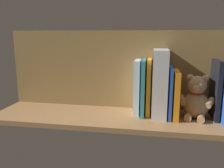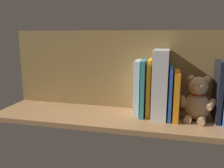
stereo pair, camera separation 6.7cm
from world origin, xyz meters
The scene contains 10 objects.
ground_plane centered at (0.00, 0.00, -1.10)cm, with size 108.40×30.84×2.20cm, color #A87A4C.
shelf_back_panel centered at (0.00, -13.17, 18.99)cm, with size 108.40×1.50×37.98cm, color olive.
book_1 centered at (-44.73, -4.75, 12.73)cm, with size 1.82×14.55×25.46cm, color black.
teddy_bear centered at (-36.68, -2.61, 8.48)cm, with size 15.33×13.85×19.28cm.
book_2 centered at (-27.93, -3.41, 10.34)cm, with size 2.32×17.22×20.68cm, color orange.
book_3 centered at (-25.47, -3.52, 11.17)cm, with size 1.25×17.00×22.34cm, color blue.
dictionary_thick_white centered at (-20.95, -3.46, 14.88)cm, with size 6.44×16.91×29.75cm, color silver.
book_4 centered at (-16.14, -5.54, 12.68)cm, with size 1.82×12.95×25.37cm, color orange.
book_5 centered at (-13.72, -4.37, 12.60)cm, with size 1.67×15.30×25.19cm, color teal.
book_6 centered at (-10.89, -5.64, 12.40)cm, with size 2.64×12.75×24.79cm, color silver.
Camera 2 is at (-24.86, 100.30, 36.06)cm, focal length 38.05 mm.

